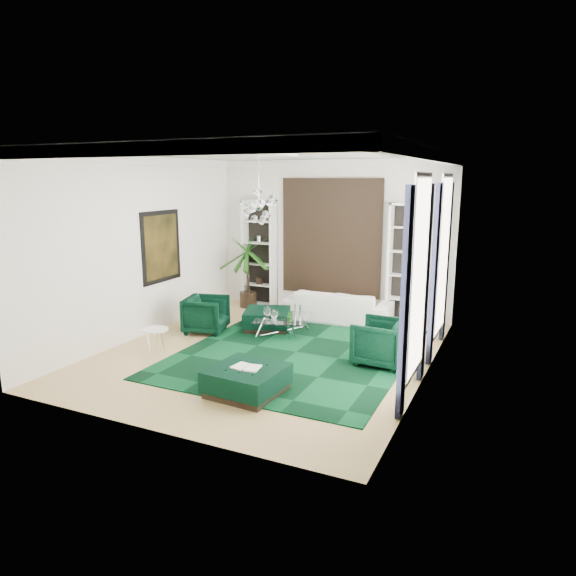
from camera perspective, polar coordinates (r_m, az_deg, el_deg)
The scene contains 30 objects.
floor at distance 10.16m, azimuth -2.15°, elevation -7.21°, with size 6.00×7.00×0.02m, color tan.
ceiling at distance 9.59m, azimuth -2.33°, elevation 14.85°, with size 6.00×7.00×0.02m, color white.
wall_back at distance 12.89m, azimuth 4.90°, elevation 5.63°, with size 6.00×0.02×3.80m, color white.
wall_front at distance 6.81m, azimuth -15.76°, elevation -0.68°, with size 6.00×0.02×3.80m, color white.
wall_left at distance 11.37m, azimuth -15.92°, elevation 4.33°, with size 0.02×7.00×3.80m, color white.
wall_right at distance 8.76m, azimuth 15.60°, elevation 2.13°, with size 0.02×7.00×3.80m, color white.
crown_molding at distance 9.59m, azimuth -2.33°, elevation 14.20°, with size 6.00×7.00×0.18m, color white, non-canonical shape.
ceiling_medallion at distance 9.86m, azimuth -1.51°, elevation 14.55°, with size 0.90×0.90×0.05m, color white.
tapestry at distance 12.85m, azimuth 4.82°, elevation 5.61°, with size 2.50×0.06×2.80m, color black.
shelving_left at distance 13.56m, azimuth -3.21°, elevation 3.85°, with size 0.90×0.38×2.80m, color white, non-canonical shape.
shelving_right at distance 12.25m, azimuth 13.14°, elevation 2.65°, with size 0.90×0.38×2.80m, color white, non-canonical shape.
painting at distance 11.81m, azimuth -13.87°, elevation 4.48°, with size 0.04×1.30×1.60m, color black.
window_near at distance 7.89m, azimuth 14.37°, elevation 1.12°, with size 0.03×1.10×2.90m, color white.
curtain_near_a at distance 7.20m, azimuth 12.84°, elevation -1.88°, with size 0.07×0.30×3.25m, color black.
curtain_near_b at distance 8.70m, azimuth 15.01°, elevation 0.42°, with size 0.07×0.30×3.25m, color black.
window_far at distance 10.23m, azimuth 16.88°, elevation 3.45°, with size 0.03×1.10×2.90m, color white.
curtain_far_a at distance 9.52m, azimuth 15.90°, elevation 1.35°, with size 0.07×0.30×3.25m, color black.
curtain_far_b at distance 11.04m, azimuth 17.20°, elevation 2.72°, with size 0.07×0.30×3.25m, color black.
rug at distance 10.12m, azimuth 0.91°, elevation -7.16°, with size 4.20×5.00×0.02m, color black.
sofa at distance 12.28m, azimuth 5.58°, elevation -2.00°, with size 2.50×0.98×0.73m, color silver.
armchair_left at distance 11.47m, azimuth -9.07°, elevation -2.92°, with size 0.86×0.88×0.80m, color black.
armchair_right at distance 9.56m, azimuth 10.24°, elevation -5.95°, with size 0.89×0.92×0.84m, color black.
coffee_table at distance 11.22m, azimuth -0.59°, elevation -4.22°, with size 1.12×1.12×0.38m, color white, non-canonical shape.
ottoman_side at distance 11.62m, azimuth -2.33°, elevation -3.51°, with size 0.99×0.99×0.44m, color black.
ottoman_front at distance 8.27m, azimuth -4.58°, elevation -10.22°, with size 1.08×1.08×0.43m, color black.
book at distance 8.18m, azimuth -4.61°, elevation -8.71°, with size 0.45×0.30×0.03m, color white.
side_table at distance 10.38m, azimuth -14.45°, elevation -5.74°, with size 0.49×0.49×0.47m, color white.
palm at distance 13.43m, azimuth -4.51°, elevation 2.94°, with size 1.51×1.51×2.42m, color #1C4F14, non-canonical shape.
chandelier at distance 9.82m, azimuth -3.25°, elevation 9.18°, with size 0.82×0.82×0.74m, color white, non-canonical shape.
table_plant at distance 10.82m, azimuth 0.21°, elevation -3.12°, with size 0.13×0.11×0.24m, color #1C4F14.
Camera 1 is at (4.36, -8.53, 3.36)m, focal length 32.00 mm.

